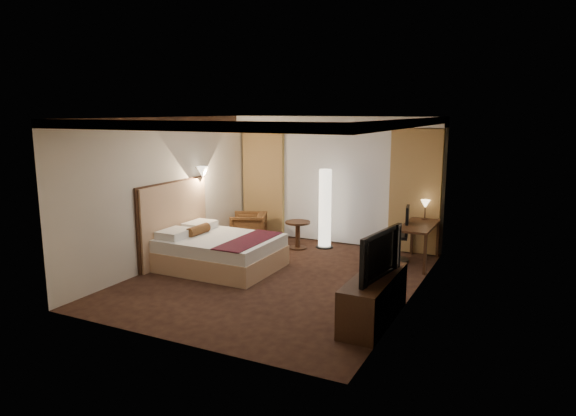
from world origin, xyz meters
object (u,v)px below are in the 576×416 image
at_px(desk, 418,244).
at_px(side_table, 298,235).
at_px(bed, 221,252).
at_px(armchair, 249,227).
at_px(dresser, 374,299).
at_px(floor_lamp, 325,209).
at_px(television, 373,252).
at_px(office_chair, 396,234).

bearing_deg(desk, side_table, -179.64).
bearing_deg(bed, desk, 30.57).
xyz_separation_m(armchair, dresser, (3.63, -2.83, -0.05)).
xyz_separation_m(bed, side_table, (0.68, 1.84, -0.01)).
bearing_deg(dresser, floor_lamp, 122.24).
distance_m(armchair, television, 4.62).
bearing_deg(office_chair, dresser, -91.48).
bearing_deg(dresser, office_chair, 99.13).
bearing_deg(armchair, bed, -8.20).
height_order(bed, desk, desk).
bearing_deg(dresser, side_table, 130.67).
relative_size(side_table, television, 0.49).
distance_m(side_table, office_chair, 2.06).
distance_m(side_table, dresser, 3.85).
bearing_deg(floor_lamp, television, -58.14).
relative_size(bed, desk, 1.55).
relative_size(dresser, television, 1.40).
bearing_deg(armchair, desk, 69.21).
bearing_deg(bed, side_table, 69.78).
distance_m(armchair, desk, 3.59).
distance_m(desk, office_chair, 0.45).
distance_m(armchair, dresser, 4.61).
distance_m(bed, office_chair, 3.28).
distance_m(floor_lamp, office_chair, 1.64).
bearing_deg(television, floor_lamp, 40.26).
distance_m(bed, dresser, 3.37).
xyz_separation_m(side_table, office_chair, (2.05, -0.03, 0.26)).
relative_size(armchair, floor_lamp, 0.44).
relative_size(side_table, desk, 0.44).
bearing_deg(television, dresser, -81.60).
bearing_deg(office_chair, television, -92.06).
bearing_deg(television, bed, 79.46).
bearing_deg(television, side_table, 48.73).
distance_m(dresser, television, 0.65).
xyz_separation_m(office_chair, dresser, (0.46, -2.89, -0.22)).
bearing_deg(desk, armchair, -178.28).
distance_m(side_table, floor_lamp, 0.78).
bearing_deg(bed, dresser, -18.78).
bearing_deg(armchair, dresser, 29.58).
height_order(dresser, television, television).
height_order(desk, office_chair, office_chair).
xyz_separation_m(dresser, television, (-0.03, 0.00, 0.65)).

